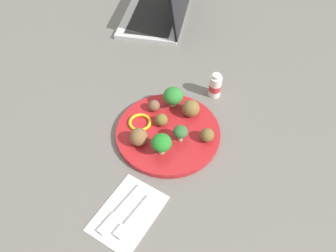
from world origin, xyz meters
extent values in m
plane|color=slate|center=(0.00, 0.00, 0.00)|extent=(4.00, 4.00, 0.00)
cylinder|color=red|center=(0.00, 0.00, 0.01)|extent=(0.28, 0.28, 0.02)
cylinder|color=#9DCA7A|center=(-0.09, -0.03, 0.02)|extent=(0.02, 0.02, 0.02)
ellipsoid|color=#2C7B2F|center=(-0.09, -0.03, 0.05)|extent=(0.06, 0.06, 0.04)
cylinder|color=#9ABE83|center=(0.01, 0.04, 0.03)|extent=(0.01, 0.01, 0.02)
ellipsoid|color=#316231|center=(0.01, 0.04, 0.05)|extent=(0.04, 0.04, 0.03)
cylinder|color=#9DC36C|center=(0.07, 0.02, 0.03)|extent=(0.02, 0.02, 0.02)
ellipsoid|color=#237E27|center=(0.07, 0.02, 0.05)|extent=(0.05, 0.05, 0.04)
sphere|color=brown|center=(-0.01, -0.03, 0.03)|extent=(0.03, 0.03, 0.03)
sphere|color=brown|center=(-0.08, 0.03, 0.04)|extent=(0.05, 0.05, 0.05)
sphere|color=brown|center=(-0.05, -0.07, 0.03)|extent=(0.03, 0.03, 0.03)
sphere|color=brown|center=(0.07, -0.05, 0.04)|extent=(0.05, 0.05, 0.05)
sphere|color=brown|center=(-0.02, 0.10, 0.03)|extent=(0.04, 0.04, 0.04)
torus|color=yellow|center=(0.01, -0.08, 0.02)|extent=(0.07, 0.07, 0.01)
cube|color=white|center=(0.25, 0.02, 0.00)|extent=(0.18, 0.13, 0.01)
cube|color=silver|center=(0.23, 0.04, 0.01)|extent=(0.09, 0.03, 0.01)
cube|color=silver|center=(0.29, 0.04, 0.01)|extent=(0.03, 0.03, 0.01)
cube|color=silver|center=(0.22, 0.01, 0.01)|extent=(0.09, 0.03, 0.01)
cube|color=silver|center=(0.29, 0.00, 0.01)|extent=(0.06, 0.03, 0.01)
cylinder|color=white|center=(-0.20, 0.05, 0.03)|extent=(0.04, 0.04, 0.07)
cylinder|color=red|center=(-0.20, 0.05, 0.03)|extent=(0.04, 0.04, 0.02)
cylinder|color=silver|center=(-0.20, 0.05, 0.07)|extent=(0.03, 0.03, 0.01)
cube|color=silver|center=(-0.48, -0.30, 0.01)|extent=(0.37, 0.30, 0.02)
cube|color=black|center=(-0.48, -0.30, 0.02)|extent=(0.31, 0.23, 0.00)
camera|label=1|loc=(0.52, 0.27, 0.73)|focal=36.83mm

